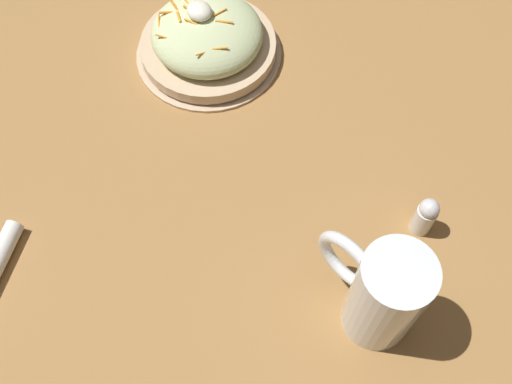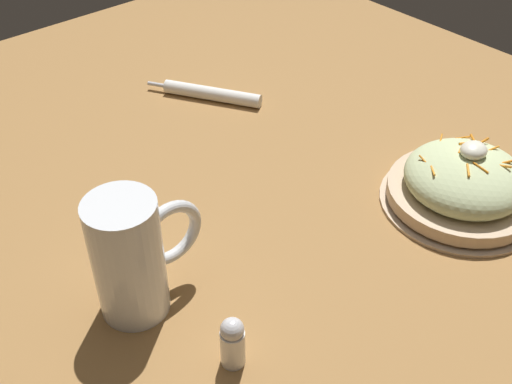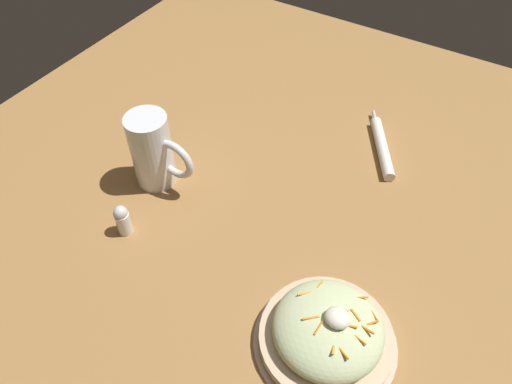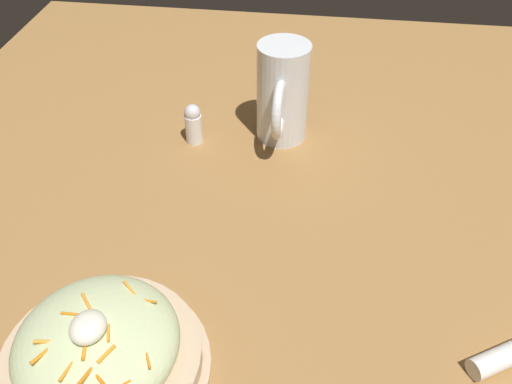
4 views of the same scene
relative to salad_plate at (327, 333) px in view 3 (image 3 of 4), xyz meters
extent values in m
plane|color=#9E703D|center=(0.24, -0.24, -0.03)|extent=(1.43, 1.43, 0.00)
cylinder|color=#D1B28E|center=(0.00, 0.00, -0.03)|extent=(0.23, 0.23, 0.01)
cylinder|color=#D1B28E|center=(0.00, 0.00, -0.02)|extent=(0.21, 0.21, 0.02)
ellipsoid|color=beige|center=(0.00, 0.00, 0.01)|extent=(0.17, 0.17, 0.07)
cylinder|color=orange|center=(0.05, -0.02, 0.04)|extent=(0.02, 0.02, 0.00)
cylinder|color=orange|center=(-0.05, -0.02, 0.04)|extent=(0.03, 0.01, 0.01)
cylinder|color=orange|center=(0.04, -0.05, 0.04)|extent=(0.01, 0.02, 0.01)
cylinder|color=orange|center=(0.01, 0.02, 0.05)|extent=(0.00, 0.03, 0.01)
cylinder|color=orange|center=(-0.01, -0.02, 0.05)|extent=(0.02, 0.01, 0.01)
cylinder|color=orange|center=(-0.03, -0.03, 0.04)|extent=(0.02, 0.01, 0.01)
cylinder|color=orange|center=(-0.05, 0.01, 0.04)|extent=(0.02, 0.01, 0.00)
cylinder|color=orange|center=(-0.02, -0.06, 0.04)|extent=(0.02, 0.01, 0.01)
cylinder|color=orange|center=(-0.05, -0.03, 0.04)|extent=(0.02, 0.02, 0.00)
cylinder|color=orange|center=(-0.05, -0.05, 0.03)|extent=(0.02, 0.02, 0.01)
cylinder|color=orange|center=(0.03, 0.01, 0.05)|extent=(0.02, 0.02, 0.00)
cylinder|color=orange|center=(-0.03, -0.01, 0.05)|extent=(0.02, 0.01, 0.01)
cylinder|color=orange|center=(-0.02, 0.04, 0.04)|extent=(0.01, 0.02, 0.01)
cylinder|color=orange|center=(-0.04, 0.04, 0.04)|extent=(0.02, 0.01, 0.01)
ellipsoid|color=white|center=(-0.01, 0.00, 0.05)|extent=(0.04, 0.04, 0.02)
cylinder|color=white|center=(0.46, -0.14, 0.05)|extent=(0.08, 0.08, 0.16)
cylinder|color=gold|center=(0.46, -0.14, 0.01)|extent=(0.07, 0.07, 0.09)
cylinder|color=white|center=(0.46, -0.14, 0.07)|extent=(0.07, 0.07, 0.01)
torus|color=white|center=(0.40, -0.14, 0.05)|extent=(0.09, 0.02, 0.09)
cylinder|color=white|center=(0.09, -0.47, -0.02)|extent=(0.12, 0.17, 0.02)
cylinder|color=silver|center=(0.15, -0.56, -0.02)|extent=(0.02, 0.03, 0.01)
cylinder|color=white|center=(0.42, 0.00, -0.01)|extent=(0.03, 0.03, 0.05)
sphere|color=silver|center=(0.42, 0.00, 0.02)|extent=(0.03, 0.03, 0.03)
camera|label=1|loc=(0.51, -0.41, 0.70)|focal=42.44mm
camera|label=2|loc=(0.68, 0.33, 0.55)|focal=43.76mm
camera|label=3|loc=(-0.08, 0.35, 0.70)|focal=34.04mm
camera|label=4|loc=(-0.30, -0.21, 0.50)|focal=38.51mm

